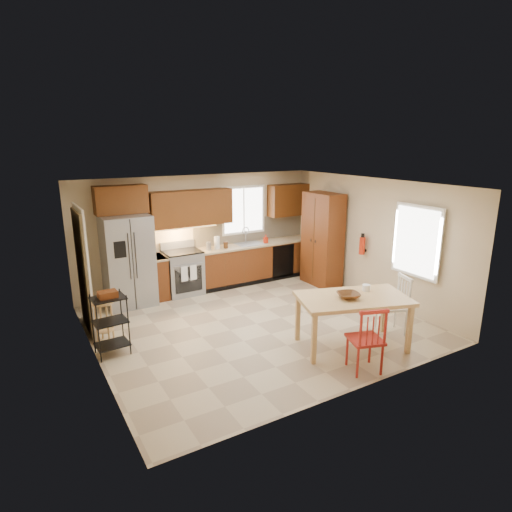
{
  "coord_description": "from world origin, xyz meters",
  "views": [
    {
      "loc": [
        -3.63,
        -6.16,
        3.21
      ],
      "look_at": [
        0.22,
        0.4,
        1.15
      ],
      "focal_mm": 30.0,
      "sensor_mm": 36.0,
      "label": 1
    }
  ],
  "objects": [
    {
      "name": "utility_cart",
      "position": [
        -2.5,
        0.16,
        0.49
      ],
      "size": [
        0.51,
        0.41,
        0.98
      ],
      "primitive_type": null,
      "rotation": [
        0.0,
        0.0,
        0.06
      ],
      "color": "black",
      "rests_on": "floor"
    },
    {
      "name": "canister_wood",
      "position": [
        0.45,
        2.12,
        0.97
      ],
      "size": [
        0.1,
        0.1,
        0.14
      ],
      "primitive_type": "cylinder",
      "color": "#542F16",
      "rests_on": "base_cabinet_run"
    },
    {
      "name": "wall_right",
      "position": [
        2.75,
        0.0,
        1.25
      ],
      "size": [
        0.02,
        5.0,
        2.5
      ],
      "primitive_type": "cube",
      "color": "#CCB793",
      "rests_on": "ground"
    },
    {
      "name": "dishwasher",
      "position": [
        1.85,
        1.91,
        0.45
      ],
      "size": [
        0.6,
        0.02,
        0.78
      ],
      "primitive_type": "cube",
      "color": "black",
      "rests_on": "floor"
    },
    {
      "name": "wall_back",
      "position": [
        0.0,
        2.5,
        1.25
      ],
      "size": [
        5.5,
        0.02,
        2.5
      ],
      "primitive_type": "cube",
      "color": "#CCB793",
      "rests_on": "ground"
    },
    {
      "name": "chair_red",
      "position": [
        0.52,
        -2.17,
        0.5
      ],
      "size": [
        0.59,
        0.59,
        1.0
      ],
      "primitive_type": null,
      "rotation": [
        0.0,
        0.0,
        -0.32
      ],
      "color": "#A42219",
      "rests_on": "floor"
    },
    {
      "name": "range_stove",
      "position": [
        -0.55,
        2.19,
        0.46
      ],
      "size": [
        0.76,
        0.63,
        0.92
      ],
      "primitive_type": "cube",
      "color": "gray",
      "rests_on": "floor"
    },
    {
      "name": "canister_steel",
      "position": [
        0.05,
        2.15,
        0.99
      ],
      "size": [
        0.11,
        0.11,
        0.18
      ],
      "primitive_type": "cylinder",
      "color": "gray",
      "rests_on": "base_cabinet_run"
    },
    {
      "name": "undercab_glow",
      "position": [
        -0.55,
        2.3,
        1.43
      ],
      "size": [
        1.6,
        0.3,
        0.01
      ],
      "primitive_type": "cube",
      "color": "#FFBF66",
      "rests_on": "wall_back"
    },
    {
      "name": "sink",
      "position": [
        1.1,
        2.2,
        0.86
      ],
      "size": [
        0.62,
        0.46,
        0.16
      ],
      "primitive_type": "cube",
      "color": "gray",
      "rests_on": "base_cabinet_run"
    },
    {
      "name": "table_jar",
      "position": [
        1.24,
        -1.41,
        0.87
      ],
      "size": [
        0.17,
        0.17,
        0.16
      ],
      "primitive_type": "cylinder",
      "rotation": [
        0.0,
        0.0,
        -0.32
      ],
      "color": "white",
      "rests_on": "dining_table"
    },
    {
      "name": "pantry",
      "position": [
        2.43,
        1.2,
        1.05
      ],
      "size": [
        0.5,
        0.95,
        2.1
      ],
      "primitive_type": "cube",
      "color": "#663012",
      "rests_on": "floor"
    },
    {
      "name": "ceiling",
      "position": [
        0.0,
        0.0,
        2.5
      ],
      "size": [
        5.5,
        5.0,
        0.02
      ],
      "primitive_type": "cube",
      "color": "silver",
      "rests_on": "ground"
    },
    {
      "name": "refrigerator",
      "position": [
        -1.7,
        2.12,
        0.91
      ],
      "size": [
        0.92,
        0.75,
        1.82
      ],
      "primitive_type": "cube",
      "color": "gray",
      "rests_on": "floor"
    },
    {
      "name": "chair_white",
      "position": [
        1.82,
        -1.47,
        0.5
      ],
      "size": [
        0.59,
        0.59,
        1.0
      ],
      "primitive_type": null,
      "rotation": [
        0.0,
        0.0,
        1.25
      ],
      "color": "white",
      "rests_on": "floor"
    },
    {
      "name": "soap_bottle",
      "position": [
        1.48,
        2.1,
        1.0
      ],
      "size": [
        0.09,
        0.09,
        0.19
      ],
      "primitive_type": "imported",
      "color": "red",
      "rests_on": "base_cabinet_run"
    },
    {
      "name": "upper_right_block",
      "position": [
        2.25,
        2.33,
        1.83
      ],
      "size": [
        1.0,
        0.35,
        0.75
      ],
      "primitive_type": "cube",
      "color": "#582A0E",
      "rests_on": "wall_back"
    },
    {
      "name": "doorway",
      "position": [
        -2.67,
        1.3,
        1.05
      ],
      "size": [
        0.04,
        0.95,
        2.1
      ],
      "primitive_type": "cube",
      "color": "#8C7A59",
      "rests_on": "wall_left"
    },
    {
      "name": "base_cabinet_run",
      "position": [
        1.29,
        2.2,
        0.45
      ],
      "size": [
        2.92,
        0.6,
        0.9
      ],
      "primitive_type": "cube",
      "color": "#663012",
      "rests_on": "floor"
    },
    {
      "name": "paper_towel",
      "position": [
        0.25,
        2.15,
        1.04
      ],
      "size": [
        0.12,
        0.12,
        0.28
      ],
      "primitive_type": "cylinder",
      "color": "white",
      "rests_on": "base_cabinet_run"
    },
    {
      "name": "window_right",
      "position": [
        2.68,
        -1.15,
        1.45
      ],
      "size": [
        0.04,
        1.02,
        1.32
      ],
      "primitive_type": "cube",
      "color": "white",
      "rests_on": "wall_right"
    },
    {
      "name": "floor",
      "position": [
        0.0,
        0.0,
        0.0
      ],
      "size": [
        5.5,
        5.5,
        0.0
      ],
      "primitive_type": "plane",
      "color": "tan",
      "rests_on": "ground"
    },
    {
      "name": "upper_over_fridge",
      "position": [
        -1.7,
        2.33,
        2.1
      ],
      "size": [
        1.0,
        0.35,
        0.55
      ],
      "primitive_type": "cube",
      "color": "#582A0E",
      "rests_on": "wall_back"
    },
    {
      "name": "window_back",
      "position": [
        1.1,
        2.48,
        1.65
      ],
      "size": [
        1.12,
        0.04,
        1.12
      ],
      "primitive_type": "cube",
      "color": "white",
      "rests_on": "wall_back"
    },
    {
      "name": "fire_extinguisher",
      "position": [
        2.63,
        0.15,
        1.1
      ],
      "size": [
        0.12,
        0.12,
        0.36
      ],
      "primitive_type": "cylinder",
      "color": "red",
      "rests_on": "wall_right"
    },
    {
      "name": "dining_table",
      "position": [
        0.87,
        -1.52,
        0.42
      ],
      "size": [
        1.92,
        1.45,
        0.83
      ],
      "primitive_type": null,
      "rotation": [
        0.0,
        0.0,
        -0.32
      ],
      "color": "tan",
      "rests_on": "floor"
    },
    {
      "name": "backsplash",
      "position": [
        1.29,
        2.48,
        1.18
      ],
      "size": [
        2.92,
        0.03,
        0.55
      ],
      "primitive_type": "cube",
      "color": "beige",
      "rests_on": "wall_back"
    },
    {
      "name": "base_cabinet_narrow",
      "position": [
        -1.1,
        2.2,
        0.45
      ],
      "size": [
        0.3,
        0.6,
        0.9
      ],
      "primitive_type": "cube",
      "color": "#663012",
      "rests_on": "floor"
    },
    {
      "name": "wall_left",
      "position": [
        -2.75,
        0.0,
        1.25
      ],
      "size": [
        0.02,
        5.0,
        2.5
      ],
      "primitive_type": "cube",
      "color": "#CCB793",
      "rests_on": "ground"
    },
    {
      "name": "upper_left_block",
      "position": [
        -0.25,
        2.33,
        1.83
      ],
      "size": [
        1.8,
        0.35,
        0.75
      ],
      "primitive_type": "cube",
      "color": "#582A0E",
      "rests_on": "wall_back"
    },
    {
      "name": "bar_stool",
      "position": [
        -2.5,
        0.67,
        0.35
      ],
      "size": [
        0.45,
        0.45,
        0.7
      ],
      "primitive_type": null,
      "rotation": [
        0.0,
        0.0,
        0.42
      ],
      "color": "tan",
      "rests_on": "floor"
    },
    {
      "name": "wall_front",
      "position": [
        0.0,
        -2.5,
        1.25
      ],
      "size": [
        5.5,
        0.02,
        2.5
      ],
      "primitive_type": "cube",
      "color": "#CCB793",
      "rests_on": "ground"
    },
    {
      "name": "table_bowl",
      "position": [
        0.76,
        -1.52,
        0.84
      ],
      "size": [
        0.44,
        0.44,
        0.08
      ],
      "primitive_type": "imported",
      "rotation": [
        0.0,
        0.0,
        -0.32
      ],
      "color": "#542F16",
      "rests_on": "dining_table"
    }
  ]
}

